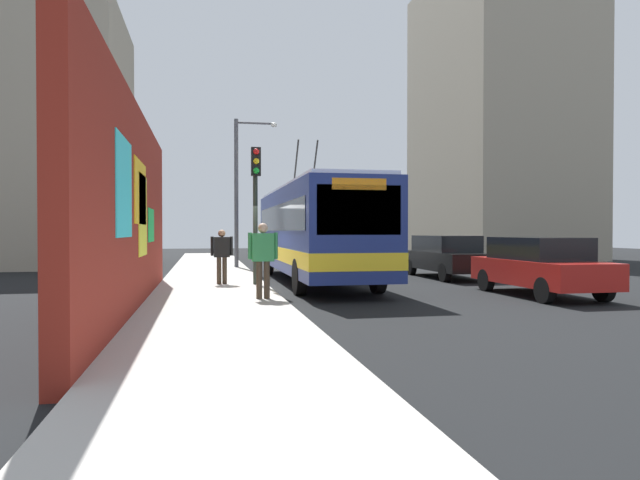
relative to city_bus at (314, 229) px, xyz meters
The scene contains 12 objects.
ground_plane 3.03m from the city_bus, 132.24° to the left, with size 80.00×80.00×0.00m, color black.
sidewalk_slab 4.15m from the city_bus, 115.67° to the left, with size 48.00×3.20×0.15m, color #ADA8A0.
graffiti_wall 8.03m from the city_bus, 140.07° to the left, with size 12.98×0.32×4.40m.
building_far_left 16.80m from the city_bus, 42.88° to the left, with size 9.14×6.61×12.76m.
building_far_right 22.68m from the city_bus, 45.20° to the right, with size 11.64×8.11×18.51m.
city_bus is the anchor object (origin of this frame).
parked_car_red 7.37m from the city_bus, 134.65° to the right, with size 4.38×1.83×1.58m.
parked_car_black 5.35m from the city_bus, 81.17° to the right, with size 4.81×1.79×1.58m.
pedestrian_midblock 3.59m from the city_bus, 116.89° to the left, with size 0.22×0.66×1.64m.
pedestrian_at_curb 5.97m from the city_bus, 157.30° to the left, with size 0.24×0.71×1.79m.
traffic_light 3.13m from the city_bus, 132.68° to the left, with size 0.49×0.28×4.10m.
street_lamp 7.05m from the city_bus, 17.58° to the left, with size 0.44×1.91×6.56m.
Camera 1 is at (-17.10, 1.86, 1.76)m, focal length 31.52 mm.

